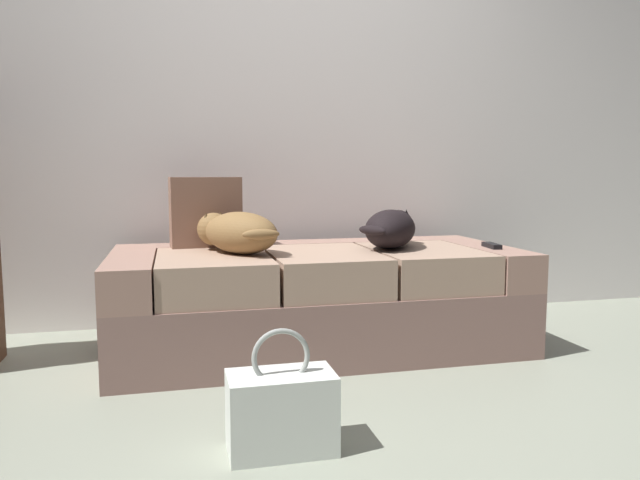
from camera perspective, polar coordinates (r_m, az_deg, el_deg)
name	(u,v)px	position (r m, az deg, el deg)	size (l,w,h in m)	color
ground_plane	(391,435)	(2.02, 6.81, -17.99)	(10.00, 10.00, 0.00)	gray
back_wall	(290,72)	(3.49, -2.86, 15.74)	(6.40, 0.10, 2.80)	white
couch	(317,299)	(2.87, -0.25, -5.64)	(1.89, 0.87, 0.47)	#8A665E
dog_tan	(236,232)	(2.71, -8.03, 0.76)	(0.42, 0.51, 0.19)	olive
dog_dark	(392,228)	(2.90, 6.84, 1.12)	(0.41, 0.51, 0.19)	black
tv_remote	(492,246)	(3.00, 16.06, -0.51)	(0.04, 0.15, 0.02)	black
throw_pillow	(206,212)	(2.97, -10.85, 2.64)	(0.34, 0.12, 0.34)	#815B4A
handbag	(281,410)	(1.86, -3.71, -15.93)	(0.32, 0.18, 0.38)	silver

